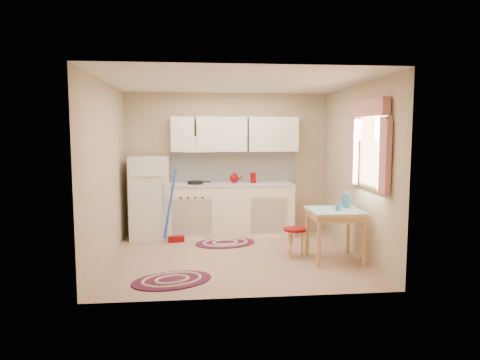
{
  "coord_description": "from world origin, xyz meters",
  "views": [
    {
      "loc": [
        -0.52,
        -6.07,
        1.79
      ],
      "look_at": [
        0.1,
        0.25,
        1.09
      ],
      "focal_mm": 32.0,
      "sensor_mm": 36.0,
      "label": 1
    }
  ],
  "objects_px": {
    "fridge": "(150,197)",
    "stool": "(295,242)",
    "base_cabinets": "(228,211)",
    "table": "(334,235)"
  },
  "relations": [
    {
      "from": "fridge",
      "to": "stool",
      "type": "relative_size",
      "value": 3.33
    },
    {
      "from": "base_cabinets",
      "to": "table",
      "type": "distance_m",
      "value": 2.15
    },
    {
      "from": "base_cabinets",
      "to": "stool",
      "type": "xyz_separation_m",
      "value": [
        0.87,
        -1.41,
        -0.23
      ]
    },
    {
      "from": "fridge",
      "to": "base_cabinets",
      "type": "relative_size",
      "value": 0.62
    },
    {
      "from": "table",
      "to": "fridge",
      "type": "bearing_deg",
      "value": 149.55
    },
    {
      "from": "table",
      "to": "base_cabinets",
      "type": "bearing_deg",
      "value": 129.96
    },
    {
      "from": "fridge",
      "to": "base_cabinets",
      "type": "bearing_deg",
      "value": 2.14
    },
    {
      "from": "table",
      "to": "stool",
      "type": "relative_size",
      "value": 1.71
    },
    {
      "from": "base_cabinets",
      "to": "table",
      "type": "relative_size",
      "value": 3.12
    },
    {
      "from": "base_cabinets",
      "to": "table",
      "type": "bearing_deg",
      "value": -50.04
    }
  ]
}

